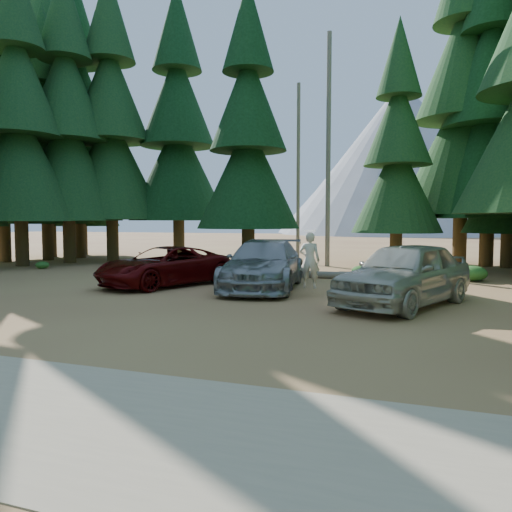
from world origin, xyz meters
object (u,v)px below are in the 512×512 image
(log_left, at_px, (232,268))
(log_right, at_px, (353,276))
(log_mid, at_px, (377,276))
(red_pickup, at_px, (164,266))
(silver_minivan_center, at_px, (264,265))
(frisbee_player, at_px, (310,260))
(silver_minivan_right, at_px, (405,274))

(log_left, distance_m, log_right, 6.14)
(log_mid, bearing_deg, red_pickup, -144.76)
(silver_minivan_center, height_order, log_mid, silver_minivan_center)
(frisbee_player, distance_m, log_mid, 5.69)
(red_pickup, xyz_separation_m, frisbee_player, (5.57, -0.54, 0.42))
(frisbee_player, bearing_deg, log_right, -102.01)
(red_pickup, distance_m, log_mid, 8.62)
(silver_minivan_center, height_order, log_left, silver_minivan_center)
(frisbee_player, bearing_deg, red_pickup, -10.32)
(silver_minivan_right, bearing_deg, log_mid, 125.11)
(silver_minivan_right, relative_size, log_right, 1.16)
(frisbee_player, xyz_separation_m, log_left, (-5.33, 6.40, -0.98))
(silver_minivan_right, height_order, log_left, silver_minivan_right)
(log_mid, bearing_deg, log_right, -148.92)
(frisbee_player, bearing_deg, log_left, -55.00)
(silver_minivan_right, relative_size, log_left, 1.21)
(frisbee_player, height_order, log_left, frisbee_player)
(frisbee_player, bearing_deg, log_mid, -110.59)
(red_pickup, bearing_deg, silver_minivan_center, 27.76)
(log_left, distance_m, log_mid, 6.93)
(red_pickup, bearing_deg, log_left, 108.72)
(frisbee_player, relative_size, log_left, 0.42)
(frisbee_player, bearing_deg, silver_minivan_right, 156.18)
(silver_minivan_center, relative_size, silver_minivan_right, 1.11)
(red_pickup, relative_size, frisbee_player, 2.80)
(silver_minivan_right, distance_m, frisbee_player, 3.14)
(red_pickup, xyz_separation_m, silver_minivan_right, (8.53, -1.56, 0.19))
(silver_minivan_center, distance_m, log_left, 6.47)
(log_mid, height_order, log_right, log_right)
(silver_minivan_center, height_order, frisbee_player, frisbee_player)
(silver_minivan_center, bearing_deg, red_pickup, 177.80)
(log_left, bearing_deg, red_pickup, -103.85)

